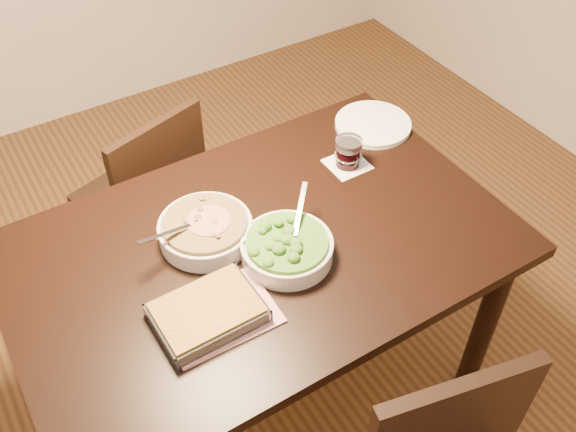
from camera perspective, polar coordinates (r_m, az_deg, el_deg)
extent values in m
plane|color=#472914|center=(2.41, -1.88, -14.65)|extent=(4.00, 4.00, 0.00)
cube|color=black|center=(1.82, -2.42, -2.84)|extent=(1.40, 0.90, 0.04)
cube|color=black|center=(1.87, -2.35, -4.29)|extent=(1.26, 0.76, 0.08)
cylinder|color=black|center=(2.21, 17.16, -9.08)|extent=(0.07, 0.07, 0.71)
cylinder|color=black|center=(2.25, -21.06, -9.32)|extent=(0.07, 0.07, 0.71)
cylinder|color=black|center=(2.55, 5.77, 2.09)|extent=(0.07, 0.07, 0.71)
cube|color=#C73843|center=(1.65, -6.20, -8.76)|extent=(0.29, 0.22, 0.01)
cube|color=white|center=(2.06, 5.28, 4.59)|extent=(0.12, 0.12, 0.00)
cylinder|color=silver|center=(1.81, -7.32, -1.41)|extent=(0.26, 0.26, 0.05)
torus|color=silver|center=(1.79, -7.40, -0.74)|extent=(0.27, 0.27, 0.01)
cylinder|color=#3B2910|center=(1.79, -7.41, -0.65)|extent=(0.24, 0.24, 0.02)
cube|color=silver|center=(1.75, -9.51, -1.61)|extent=(0.17, 0.05, 0.05)
cylinder|color=maroon|center=(1.78, -7.08, -0.42)|extent=(0.12, 0.12, 0.00)
cylinder|color=silver|center=(1.75, -0.09, -3.06)|extent=(0.25, 0.25, 0.05)
torus|color=silver|center=(1.73, -0.09, -2.42)|extent=(0.26, 0.26, 0.01)
cylinder|color=#224E12|center=(1.73, -0.09, -2.33)|extent=(0.23, 0.23, 0.02)
cube|color=silver|center=(1.77, 0.38, -0.16)|extent=(0.12, 0.13, 0.05)
cube|color=silver|center=(1.65, -7.11, -8.96)|extent=(0.27, 0.20, 0.01)
cube|color=#50250B|center=(1.63, -7.18, -8.45)|extent=(0.25, 0.18, 0.04)
cube|color=silver|center=(1.69, -8.64, -6.33)|extent=(0.26, 0.01, 0.04)
cube|color=silver|center=(1.58, -5.58, -10.85)|extent=(0.26, 0.01, 0.04)
cube|color=silver|center=(1.67, -3.20, -6.65)|extent=(0.01, 0.19, 0.04)
cube|color=silver|center=(1.61, -11.32, -10.41)|extent=(0.01, 0.19, 0.04)
cylinder|color=black|center=(2.04, 5.35, 5.38)|extent=(0.08, 0.08, 0.07)
cylinder|color=silver|center=(2.01, 5.44, 6.42)|extent=(0.08, 0.08, 0.03)
cylinder|color=white|center=(2.23, 7.56, 8.09)|extent=(0.26, 0.26, 0.02)
cube|color=black|center=(2.53, -13.06, 1.68)|extent=(0.48, 0.48, 0.04)
cylinder|color=black|center=(2.83, -11.91, 1.80)|extent=(0.03, 0.03, 0.38)
cylinder|color=black|center=(2.64, -7.40, -1.38)|extent=(0.03, 0.03, 0.38)
cylinder|color=black|center=(2.72, -17.16, -1.76)|extent=(0.03, 0.03, 0.38)
cylinder|color=black|center=(2.51, -12.84, -5.38)|extent=(0.03, 0.03, 0.38)
cube|color=black|center=(2.27, -11.21, 3.80)|extent=(0.38, 0.14, 0.41)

